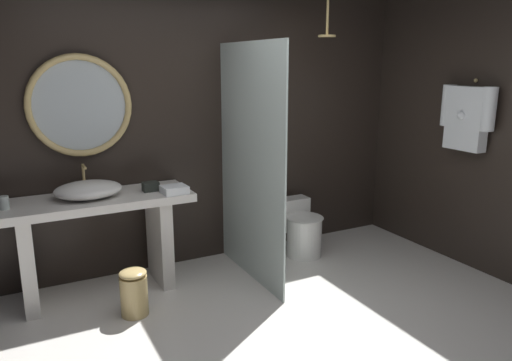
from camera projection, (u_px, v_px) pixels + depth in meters
name	position (u px, v px, depth m)	size (l,w,h in m)	color
ground_plane	(288.00, 358.00, 3.18)	(5.76, 5.76, 0.00)	silver
back_wall_panel	(185.00, 128.00, 4.51)	(4.80, 0.10, 2.60)	black
side_wall_right	(461.00, 127.00, 4.58)	(0.10, 2.47, 2.60)	black
vanity_counter	(95.00, 229.00, 3.96)	(1.57, 0.57, 0.83)	silver
vessel_sink	(88.00, 190.00, 3.88)	(0.53, 0.44, 0.24)	white
tumbler_cup	(4.00, 203.00, 3.57)	(0.07, 0.07, 0.10)	silver
tissue_box	(151.00, 187.00, 4.09)	(0.13, 0.10, 0.08)	#282D28
round_wall_mirror	(80.00, 106.00, 3.96)	(0.84, 0.05, 0.84)	tan
shower_glass_panel	(251.00, 165.00, 4.18)	(0.02, 1.19, 2.06)	silver
rain_shower_head	(327.00, 30.00, 4.44)	(0.16, 0.16, 0.38)	tan
hanging_bathrobe	(467.00, 115.00, 4.35)	(0.20, 0.55, 0.64)	tan
toilet	(300.00, 229.00, 4.89)	(0.37, 0.55, 0.53)	white
waste_bin	(134.00, 292.00, 3.69)	(0.21, 0.21, 0.37)	tan
folded_hand_towel	(174.00, 190.00, 4.01)	(0.20, 0.18, 0.06)	white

